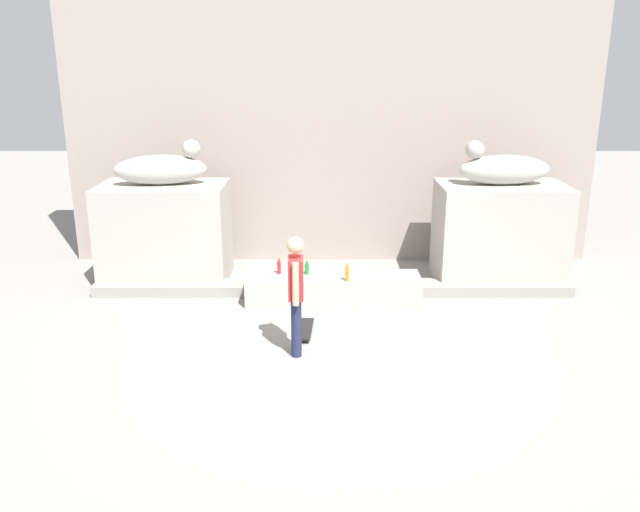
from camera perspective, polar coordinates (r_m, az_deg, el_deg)
name	(u,v)px	position (r m, az deg, el deg)	size (l,w,h in m)	color
ground_plane	(336,361)	(8.93, 1.41, -9.15)	(40.00, 40.00, 0.00)	gray
facade_wall	(331,87)	(12.86, 1.00, 14.56)	(10.18, 0.60, 6.73)	gray
pedestal_left	(165,233)	(12.04, -13.40, 1.95)	(2.23, 1.34, 1.78)	#A39E93
pedestal_right	(499,233)	(12.15, 15.39, 1.93)	(2.23, 1.34, 1.78)	#A39E93
statue_reclining_left	(162,168)	(11.79, -13.62, 7.45)	(1.66, 0.77, 0.78)	#AAA8A0
statue_reclining_right	(502,169)	(11.90, 15.67, 7.38)	(1.63, 0.65, 0.78)	#AAA8A0
ledge_block	(333,288)	(10.90, 1.14, -2.85)	(2.89, 0.70, 0.45)	#A39E93
skater	(296,290)	(8.79, -2.12, -3.03)	(0.23, 0.54, 1.67)	#1E233F
skateboard	(305,329)	(9.73, -1.30, -6.42)	(0.25, 0.81, 0.08)	black
bottle_red	(279,267)	(10.90, -3.61, -0.97)	(0.06, 0.06, 0.29)	red
bottle_green	(307,268)	(10.87, -1.16, -1.09)	(0.08, 0.08, 0.25)	#1E722D
bottle_orange	(347,274)	(10.53, 2.39, -1.56)	(0.07, 0.07, 0.31)	orange
stair_step	(332,288)	(11.30, 1.10, -2.81)	(8.24, 0.50, 0.19)	gray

